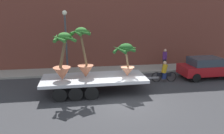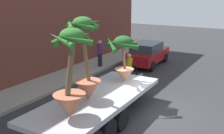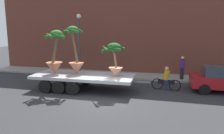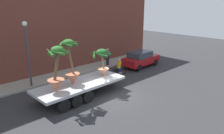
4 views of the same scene
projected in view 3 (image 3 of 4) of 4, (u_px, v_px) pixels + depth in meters
name	position (u px, v px, depth m)	size (l,w,h in m)	color
ground_plane	(104.00, 99.00, 12.15)	(60.00, 60.00, 0.00)	#2D2D30
sidewalk	(125.00, 75.00, 17.94)	(24.00, 2.20, 0.15)	gray
building_facade	(130.00, 21.00, 18.78)	(24.00, 1.20, 8.96)	brown
flatbed_trailer	(80.00, 78.00, 13.96)	(7.40, 2.60, 0.98)	#B7BABF
potted_palm_rear	(115.00, 58.00, 13.18)	(1.50, 1.68, 2.06)	tan
potted_palm_middle	(75.00, 55.00, 13.88)	(1.35, 1.29, 3.05)	#B26647
potted_palm_front	(55.00, 55.00, 13.90)	(1.48, 1.54, 2.80)	#B26647
cyclist	(166.00, 80.00, 13.91)	(1.84, 0.38, 1.54)	black
pedestrian_near_gate	(182.00, 67.00, 16.15)	(0.36, 0.36, 1.71)	black
street_lamp	(79.00, 36.00, 17.52)	(0.36, 0.36, 4.83)	#383D42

